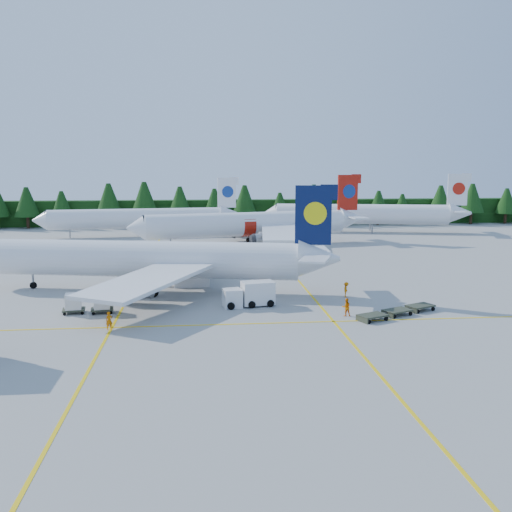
{
  "coord_description": "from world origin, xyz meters",
  "views": [
    {
      "loc": [
        -6.05,
        -55.79,
        14.17
      ],
      "look_at": [
        0.49,
        11.0,
        3.5
      ],
      "focal_mm": 40.0,
      "sensor_mm": 36.0,
      "label": 1
    }
  ],
  "objects": [
    {
      "name": "airliner_far_left",
      "position": [
        -20.07,
        60.57,
        3.67
      ],
      "size": [
        40.24,
        8.25,
        11.72
      ],
      "rotation": [
        0.0,
        0.0,
        0.12
      ],
      "color": "white",
      "rests_on": "ground"
    },
    {
      "name": "airstairs",
      "position": [
        -7.17,
        11.43,
        0.81
      ],
      "size": [
        4.17,
        5.66,
        3.72
      ],
      "rotation": [
        0.0,
        0.0,
        0.02
      ],
      "color": "white",
      "rests_on": "ground"
    },
    {
      "name": "treeline_hedge",
      "position": [
        0.0,
        82.0,
        3.0
      ],
      "size": [
        220.0,
        4.0,
        6.0
      ],
      "primitive_type": "cube",
      "color": "black",
      "rests_on": "ground"
    },
    {
      "name": "service_truck",
      "position": [
        -1.26,
        0.57,
        1.23
      ],
      "size": [
        5.41,
        2.74,
        2.49
      ],
      "rotation": [
        0.0,
        0.0,
        0.17
      ],
      "color": "silver",
      "rests_on": "ground"
    },
    {
      "name": "taxi_stripe_a",
      "position": [
        -14.0,
        20.0,
        0.01
      ],
      "size": [
        0.25,
        120.0,
        0.01
      ],
      "primitive_type": "cube",
      "color": "yellow",
      "rests_on": "ground"
    },
    {
      "name": "taxi_stripe_b",
      "position": [
        6.0,
        20.0,
        0.01
      ],
      "size": [
        0.25,
        120.0,
        0.01
      ],
      "primitive_type": "cube",
      "color": "yellow",
      "rests_on": "ground"
    },
    {
      "name": "uld_pair",
      "position": [
        -17.05,
        -0.67,
        1.09
      ],
      "size": [
        5.03,
        2.0,
        1.62
      ],
      "rotation": [
        0.0,
        0.0,
        0.14
      ],
      "color": "#363C2C",
      "rests_on": "ground"
    },
    {
      "name": "airliner_red",
      "position": [
        1.57,
        44.96,
        3.75
      ],
      "size": [
        42.37,
        34.5,
        12.47
      ],
      "rotation": [
        0.0,
        0.0,
        0.21
      ],
      "color": "white",
      "rests_on": "ground"
    },
    {
      "name": "crew_c",
      "position": [
        9.63,
        3.54,
        0.83
      ],
      "size": [
        0.68,
        0.81,
        1.66
      ],
      "primitive_type": "imported",
      "rotation": [
        0.0,
        0.0,
        1.19
      ],
      "color": "orange",
      "rests_on": "ground"
    },
    {
      "name": "taxi_stripe_cross",
      "position": [
        0.0,
        -6.0,
        0.01
      ],
      "size": [
        80.0,
        0.25,
        0.01
      ],
      "primitive_type": "cube",
      "color": "yellow",
      "rests_on": "ground"
    },
    {
      "name": "crew_b",
      "position": [
        7.64,
        -4.15,
        0.86
      ],
      "size": [
        0.86,
        0.68,
        1.72
      ],
      "primitive_type": "imported",
      "rotation": [
        0.0,
        0.0,
        3.18
      ],
      "color": "orange",
      "rests_on": "ground"
    },
    {
      "name": "ground",
      "position": [
        0.0,
        0.0,
        0.0
      ],
      "size": [
        320.0,
        320.0,
        0.0
      ],
      "primitive_type": "plane",
      "color": "#989893",
      "rests_on": "ground"
    },
    {
      "name": "airliner_far_right",
      "position": [
        27.31,
        64.08,
        3.92
      ],
      "size": [
        42.44,
        12.41,
        12.49
      ],
      "rotation": [
        0.0,
        0.0,
        -0.21
      ],
      "color": "white",
      "rests_on": "ground"
    },
    {
      "name": "dolly_train",
      "position": [
        12.55,
        -4.44,
        0.49
      ],
      "size": [
        8.85,
        5.68,
        0.15
      ],
      "rotation": [
        0.0,
        0.0,
        0.43
      ],
      "color": "#363C2C",
      "rests_on": "ground"
    },
    {
      "name": "airliner_navy",
      "position": [
        -13.22,
        8.9,
        3.63
      ],
      "size": [
        41.03,
        33.42,
        12.07
      ],
      "rotation": [
        0.0,
        0.0,
        -0.21
      ],
      "color": "white",
      "rests_on": "ground"
    },
    {
      "name": "crew_a",
      "position": [
        -14.1,
        -6.7,
        0.8
      ],
      "size": [
        0.68,
        0.56,
        1.61
      ],
      "primitive_type": "imported",
      "rotation": [
        0.0,
        0.0,
        0.34
      ],
      "color": "orange",
      "rests_on": "ground"
    }
  ]
}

